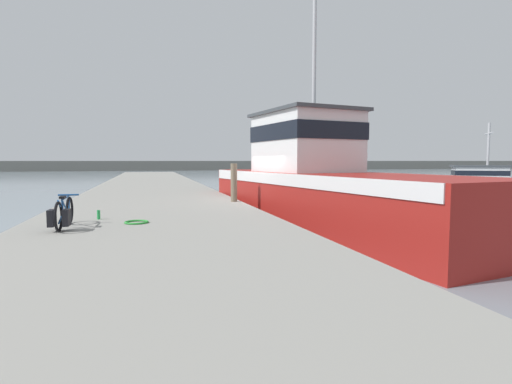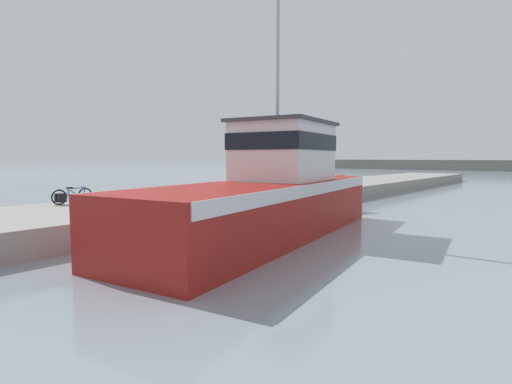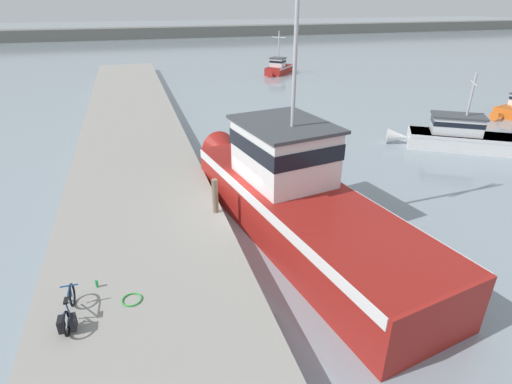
{
  "view_description": "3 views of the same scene",
  "coord_description": "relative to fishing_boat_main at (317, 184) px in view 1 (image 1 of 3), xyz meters",
  "views": [
    {
      "loc": [
        -4.3,
        -14.0,
        2.33
      ],
      "look_at": [
        -1.18,
        -2.41,
        1.39
      ],
      "focal_mm": 28.0,
      "sensor_mm": 36.0,
      "label": 1
    },
    {
      "loc": [
        10.2,
        -12.38,
        2.77
      ],
      "look_at": [
        0.26,
        -0.37,
        1.43
      ],
      "focal_mm": 28.0,
      "sensor_mm": 36.0,
      "label": 2
    },
    {
      "loc": [
        -3.86,
        -13.42,
        8.29
      ],
      "look_at": [
        0.33,
        0.16,
        1.34
      ],
      "focal_mm": 28.0,
      "sensor_mm": 36.0,
      "label": 3
    }
  ],
  "objects": [
    {
      "name": "boat_green_anchored",
      "position": [
        13.21,
        5.73,
        -0.7
      ],
      "size": [
        7.64,
        5.57,
        4.51
      ],
      "rotation": [
        0.0,
        0.0,
        1.0
      ],
      "color": "silver",
      "rests_on": "ground_plane"
    },
    {
      "name": "mooring_post",
      "position": [
        -2.88,
        0.76,
        0.04
      ],
      "size": [
        0.23,
        0.23,
        1.36
      ],
      "primitive_type": "cylinder",
      "color": "#756651",
      "rests_on": "dock_pier"
    },
    {
      "name": "water_bottle_on_curb",
      "position": [
        -7.02,
        -2.59,
        -0.53
      ],
      "size": [
        0.08,
        0.08,
        0.23
      ],
      "primitive_type": "cylinder",
      "color": "green",
      "rests_on": "dock_pier"
    },
    {
      "name": "fishing_boat_main",
      "position": [
        0.0,
        0.0,
        0.0
      ],
      "size": [
        5.59,
        14.94,
        11.2
      ],
      "rotation": [
        0.0,
        0.0,
        0.17
      ],
      "color": "maroon",
      "rests_on": "ground_plane"
    },
    {
      "name": "hose_coil",
      "position": [
        -6.1,
        -3.46,
        -0.62
      ],
      "size": [
        0.55,
        0.55,
        0.04
      ],
      "primitive_type": "torus",
      "color": "green",
      "rests_on": "dock_pier"
    },
    {
      "name": "bicycle_touring",
      "position": [
        -7.6,
        -3.87,
        -0.32
      ],
      "size": [
        0.44,
        1.71,
        0.7
      ],
      "rotation": [
        0.0,
        0.0,
        -0.02
      ],
      "color": "black",
      "rests_on": "dock_pier"
    },
    {
      "name": "dock_pier",
      "position": [
        -5.65,
        0.88,
        -1.08
      ],
      "size": [
        6.11,
        80.0,
        0.87
      ],
      "primitive_type": "cube",
      "color": "gray",
      "rests_on": "ground_plane"
    },
    {
      "name": "boat_red_outer",
      "position": [
        11.79,
        33.86,
        -0.81
      ],
      "size": [
        4.63,
        4.77,
        4.83
      ],
      "rotation": [
        0.0,
        0.0,
        2.38
      ],
      "color": "#AD231E",
      "rests_on": "ground_plane"
    },
    {
      "name": "far_shoreline",
      "position": [
        28.5,
        85.72,
        -0.37
      ],
      "size": [
        180.0,
        5.0,
        2.29
      ],
      "primitive_type": "cube",
      "color": "slate",
      "rests_on": "ground_plane"
    },
    {
      "name": "ground_plane",
      "position": [
        -1.5,
        0.88,
        -1.51
      ],
      "size": [
        320.0,
        320.0,
        0.0
      ],
      "primitive_type": "plane",
      "color": "#84939E"
    }
  ]
}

